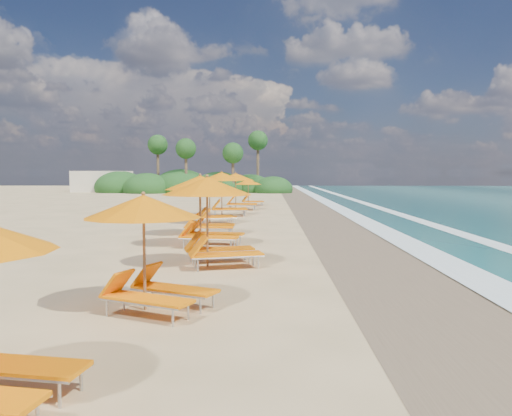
# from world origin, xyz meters

# --- Properties ---
(ground) EXTENTS (160.00, 160.00, 0.00)m
(ground) POSITION_xyz_m (0.00, 0.00, 0.00)
(ground) COLOR #D3B27C
(ground) RESTS_ON ground
(wet_sand) EXTENTS (4.00, 160.00, 0.01)m
(wet_sand) POSITION_xyz_m (4.00, 0.00, 0.01)
(wet_sand) COLOR #7C664A
(wet_sand) RESTS_ON ground
(surf_foam) EXTENTS (4.00, 160.00, 0.01)m
(surf_foam) POSITION_xyz_m (6.70, 0.00, 0.03)
(surf_foam) COLOR white
(surf_foam) RESTS_ON ground
(station_2) EXTENTS (2.89, 2.87, 2.21)m
(station_2) POSITION_xyz_m (-1.65, -10.21, 1.24)
(station_2) COLOR olive
(station_2) RESTS_ON ground
(station_3) EXTENTS (3.15, 3.06, 2.51)m
(station_3) POSITION_xyz_m (-0.98, -5.71, 1.41)
(station_3) COLOR olive
(station_3) RESTS_ON ground
(station_4) EXTENTS (2.97, 2.82, 2.53)m
(station_4) POSITION_xyz_m (-1.68, -2.03, 1.42)
(station_4) COLOR olive
(station_4) RESTS_ON ground
(station_5) EXTENTS (2.68, 2.47, 2.50)m
(station_5) POSITION_xyz_m (-2.13, 1.07, 1.40)
(station_5) COLOR olive
(station_5) RESTS_ON ground
(station_6) EXTENTS (2.81, 2.75, 2.21)m
(station_6) POSITION_xyz_m (-2.32, 5.86, 1.24)
(station_6) COLOR olive
(station_6) RESTS_ON ground
(station_7) EXTENTS (3.09, 2.92, 2.67)m
(station_7) POSITION_xyz_m (-2.10, 10.38, 1.50)
(station_7) COLOR olive
(station_7) RESTS_ON ground
(station_8) EXTENTS (2.81, 2.59, 2.60)m
(station_8) POSITION_xyz_m (-1.60, 15.25, 1.46)
(station_8) COLOR olive
(station_8) RESTS_ON ground
(station_9) EXTENTS (2.46, 2.33, 2.11)m
(station_9) POSITION_xyz_m (-0.96, 19.78, 1.18)
(station_9) COLOR olive
(station_9) RESTS_ON ground
(treeline) EXTENTS (25.80, 8.80, 9.74)m
(treeline) POSITION_xyz_m (-9.94, 45.51, 1.00)
(treeline) COLOR #163D14
(treeline) RESTS_ON ground
(beach_building) EXTENTS (7.00, 5.00, 2.80)m
(beach_building) POSITION_xyz_m (-22.00, 48.00, 1.40)
(beach_building) COLOR beige
(beach_building) RESTS_ON ground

